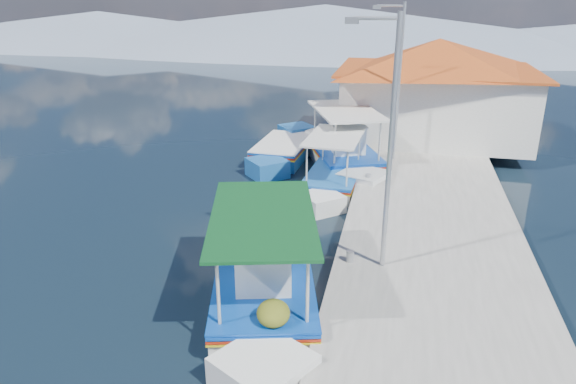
# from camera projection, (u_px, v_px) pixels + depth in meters

# --- Properties ---
(ground) EXTENTS (160.00, 160.00, 0.00)m
(ground) POSITION_uv_depth(u_px,v_px,m) (179.00, 304.00, 12.45)
(ground) COLOR black
(ground) RESTS_ON ground
(quay) EXTENTS (5.00, 44.00, 0.50)m
(quay) POSITION_uv_depth(u_px,v_px,m) (430.00, 216.00, 16.65)
(quay) COLOR #A8A49D
(quay) RESTS_ON ground
(bollards) EXTENTS (0.20, 17.20, 0.30)m
(bollards) POSITION_uv_depth(u_px,v_px,m) (361.00, 207.00, 16.24)
(bollards) COLOR #A5A8AD
(bollards) RESTS_ON quay
(main_caique) EXTENTS (3.51, 7.50, 2.55)m
(main_caique) POSITION_uv_depth(u_px,v_px,m) (266.00, 285.00, 12.31)
(main_caique) COLOR white
(main_caique) RESTS_ON ground
(caique_green_canopy) EXTENTS (2.01, 6.03, 2.26)m
(caique_green_canopy) POSITION_uv_depth(u_px,v_px,m) (334.00, 180.00, 19.51)
(caique_green_canopy) COLOR white
(caique_green_canopy) RESTS_ON ground
(caique_blue_hull) EXTENTS (2.17, 6.66, 1.19)m
(caique_blue_hull) POSITION_uv_depth(u_px,v_px,m) (284.00, 152.00, 22.95)
(caique_blue_hull) COLOR #19559B
(caique_blue_hull) RESTS_ON ground
(caique_far) EXTENTS (4.06, 7.10, 2.68)m
(caique_far) POSITION_uv_depth(u_px,v_px,m) (345.00, 155.00, 21.83)
(caique_far) COLOR white
(caique_far) RESTS_ON ground
(harbor_building) EXTENTS (10.49, 10.49, 4.40)m
(harbor_building) POSITION_uv_depth(u_px,v_px,m) (435.00, 87.00, 23.89)
(harbor_building) COLOR silver
(harbor_building) RESTS_ON quay
(lamp_post_near) EXTENTS (1.21, 0.14, 6.00)m
(lamp_post_near) POSITION_uv_depth(u_px,v_px,m) (387.00, 134.00, 11.99)
(lamp_post_near) COLOR #A5A8AD
(lamp_post_near) RESTS_ON quay
(lamp_post_far) EXTENTS (1.21, 0.14, 6.00)m
(lamp_post_far) POSITION_uv_depth(u_px,v_px,m) (397.00, 75.00, 20.19)
(lamp_post_far) COLOR #A5A8AD
(lamp_post_far) RESTS_ON quay
(mountain_ridge) EXTENTS (171.40, 96.00, 5.50)m
(mountain_ridge) POSITION_uv_depth(u_px,v_px,m) (423.00, 34.00, 61.47)
(mountain_ridge) COLOR gray
(mountain_ridge) RESTS_ON ground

